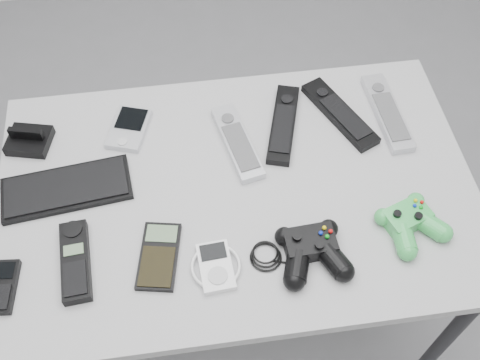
{
  "coord_description": "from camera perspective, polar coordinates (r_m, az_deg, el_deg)",
  "views": [
    {
      "loc": [
        0.0,
        -0.67,
        1.75
      ],
      "look_at": [
        0.1,
        0.03,
        0.73
      ],
      "focal_mm": 42.0,
      "sensor_mm": 36.0,
      "label": 1
    }
  ],
  "objects": [
    {
      "name": "remote_silver_a",
      "position": [
        1.31,
        -0.29,
        3.9
      ],
      "size": [
        0.1,
        0.23,
        0.02
      ],
      "primitive_type": "cube",
      "rotation": [
        0.0,
        0.0,
        0.21
      ],
      "color": "silver",
      "rests_on": "desk"
    },
    {
      "name": "mobile_phone",
      "position": [
        1.22,
        -22.97,
        -9.95
      ],
      "size": [
        0.06,
        0.12,
        0.02
      ],
      "primitive_type": "cube",
      "rotation": [
        0.0,
        0.0,
        -0.09
      ],
      "color": "black",
      "rests_on": "desk"
    },
    {
      "name": "calculator",
      "position": [
        1.17,
        -8.24,
        -7.64
      ],
      "size": [
        0.1,
        0.16,
        0.02
      ],
      "primitive_type": "cube",
      "rotation": [
        0.0,
        0.0,
        -0.19
      ],
      "color": "black",
      "rests_on": "desk"
    },
    {
      "name": "floor",
      "position": [
        1.87,
        -2.9,
        -14.03
      ],
      "size": [
        3.5,
        3.5,
        0.0
      ],
      "primitive_type": "plane",
      "color": "gray",
      "rests_on": "ground"
    },
    {
      "name": "controller_black",
      "position": [
        1.15,
        7.32,
        -6.99
      ],
      "size": [
        0.26,
        0.17,
        0.05
      ],
      "primitive_type": null,
      "rotation": [
        0.0,
        0.0,
        0.06
      ],
      "color": "black",
      "rests_on": "desk"
    },
    {
      "name": "cordless_handset",
      "position": [
        1.19,
        -16.38,
        -7.9
      ],
      "size": [
        0.07,
        0.18,
        0.03
      ],
      "primitive_type": "cube",
      "rotation": [
        0.0,
        0.0,
        0.07
      ],
      "color": "black",
      "rests_on": "desk"
    },
    {
      "name": "mp3_player",
      "position": [
        1.15,
        -2.47,
        -8.75
      ],
      "size": [
        0.11,
        0.12,
        0.02
      ],
      "primitive_type": "cube",
      "rotation": [
        0.0,
        0.0,
        0.06
      ],
      "color": "white",
      "rests_on": "desk"
    },
    {
      "name": "desk",
      "position": [
        1.3,
        -0.25,
        -2.39
      ],
      "size": [
        1.06,
        0.68,
        0.71
      ],
      "color": "#9E9EA1",
      "rests_on": "floor"
    },
    {
      "name": "remote_silver_b",
      "position": [
        1.42,
        14.72,
        6.7
      ],
      "size": [
        0.07,
        0.25,
        0.02
      ],
      "primitive_type": "cube",
      "rotation": [
        0.0,
        0.0,
        0.05
      ],
      "color": "#B8B8BF",
      "rests_on": "desk"
    },
    {
      "name": "pda_keyboard",
      "position": [
        1.3,
        -17.21,
        -0.81
      ],
      "size": [
        0.29,
        0.15,
        0.02
      ],
      "primitive_type": "cube",
      "rotation": [
        0.0,
        0.0,
        0.11
      ],
      "color": "black",
      "rests_on": "desk"
    },
    {
      "name": "pda",
      "position": [
        1.37,
        -11.24,
        5.17
      ],
      "size": [
        0.12,
        0.15,
        0.02
      ],
      "primitive_type": "cube",
      "rotation": [
        0.0,
        0.0,
        -0.32
      ],
      "color": "silver",
      "rests_on": "desk"
    },
    {
      "name": "controller_green",
      "position": [
        1.23,
        16.95,
        -4.05
      ],
      "size": [
        0.17,
        0.18,
        0.05
      ],
      "primitive_type": null,
      "rotation": [
        0.0,
        0.0,
        0.34
      ],
      "color": "green",
      "rests_on": "desk"
    },
    {
      "name": "dock_bracket",
      "position": [
        1.4,
        -20.77,
        4.11
      ],
      "size": [
        0.11,
        0.1,
        0.05
      ],
      "primitive_type": "cube",
      "rotation": [
        0.0,
        0.0,
        -0.24
      ],
      "color": "black",
      "rests_on": "desk"
    },
    {
      "name": "remote_black_a",
      "position": [
        1.35,
        4.43,
        5.73
      ],
      "size": [
        0.12,
        0.24,
        0.02
      ],
      "primitive_type": "cube",
      "rotation": [
        0.0,
        0.0,
        -0.29
      ],
      "color": "black",
      "rests_on": "desk"
    },
    {
      "name": "remote_black_b",
      "position": [
        1.39,
        10.09,
        6.7
      ],
      "size": [
        0.15,
        0.24,
        0.02
      ],
      "primitive_type": "cube",
      "rotation": [
        0.0,
        0.0,
        0.43
      ],
      "color": "black",
      "rests_on": "desk"
    }
  ]
}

